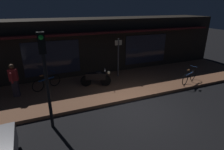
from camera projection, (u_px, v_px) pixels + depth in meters
The scene contains 9 objects.
ground_plane at pixel (142, 111), 8.11m from camera, with size 60.00×60.00×0.00m, color black.
sidewalk_slab at pixel (115, 85), 10.68m from camera, with size 18.00×4.00×0.15m, color brown.
storefront_building at pixel (97, 45), 13.00m from camera, with size 18.00×3.30×3.60m.
motorcycle at pixel (96, 78), 10.16m from camera, with size 1.64×0.78×0.97m.
bicycle_parked at pixel (47, 82), 9.87m from camera, with size 1.50×0.77×0.91m.
bicycle_extra at pixel (189, 77), 10.66m from camera, with size 1.56×0.67×0.91m.
person_photographer at pixel (14, 80), 8.84m from camera, with size 0.42×0.62×1.67m.
sign_post at pixel (118, 55), 11.29m from camera, with size 0.44×0.09×2.40m.
traffic_light_pole at pixel (45, 66), 6.21m from camera, with size 0.24×0.33×3.60m.
Camera 1 is at (-3.88, -5.99, 4.38)m, focal length 29.38 mm.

